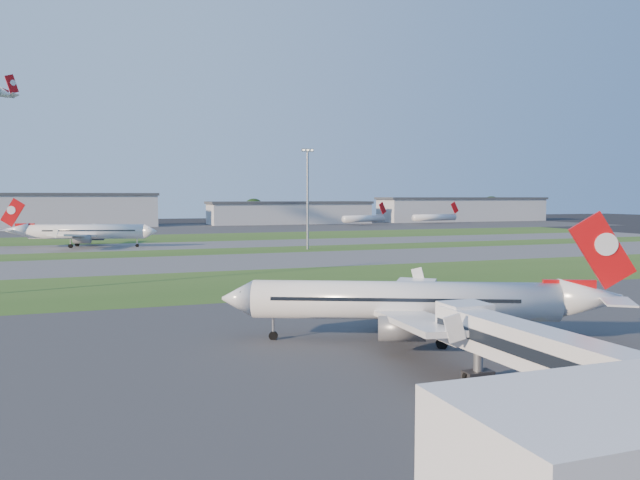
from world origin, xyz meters
name	(u,v)px	position (x,y,z in m)	size (l,w,h in m)	color
ground	(542,355)	(0.00, 0.00, 0.00)	(700.00, 700.00, 0.00)	black
apron_near	(542,355)	(0.00, 0.00, 0.01)	(300.00, 70.00, 0.01)	#333335
grass_strip_a	(330,279)	(0.00, 52.00, 0.01)	(300.00, 34.00, 0.01)	#2C501A
taxiway_a	(276,260)	(0.00, 85.00, 0.01)	(300.00, 32.00, 0.01)	#515154
grass_strip_b	(249,251)	(0.00, 110.00, 0.01)	(300.00, 18.00, 0.01)	#2C501A
taxiway_b	(231,244)	(0.00, 132.00, 0.01)	(300.00, 26.00, 0.01)	#515154
grass_strip_c	(211,237)	(0.00, 165.00, 0.01)	(300.00, 40.00, 0.01)	#2C501A
apron_far	(187,229)	(0.00, 225.00, 0.01)	(400.00, 80.00, 0.01)	#333335
yellow_line	(588,350)	(5.00, 0.00, 0.00)	(0.25, 60.00, 0.02)	gold
jet_bridge	(582,364)	(-9.81, -15.24, 4.01)	(4.20, 26.90, 6.20)	silver
airliner_parked	(407,302)	(-8.86, 8.07, 3.85)	(32.90, 27.99, 10.95)	silver
airliner_taxiing	(86,232)	(-38.80, 134.62, 4.13)	(36.75, 30.91, 11.77)	silver
mini_jet_near	(364,218)	(82.98, 226.44, 3.28)	(27.15, 12.73, 9.48)	silver
mini_jet_far	(435,217)	(122.67, 229.33, 3.28)	(28.48, 7.45, 9.48)	silver
light_mast_centre	(308,192)	(15.00, 108.00, 14.81)	(3.20, 0.70, 25.80)	gray
hangar_west	(75,210)	(-45.00, 255.00, 7.64)	(71.40, 23.00, 15.20)	#A8AAB0
hangar_east	(290,213)	(55.00, 255.00, 5.64)	(81.60, 23.00, 11.20)	#A8AAB0
hangar_far_east	(463,209)	(155.00, 255.00, 6.64)	(96.90, 23.00, 13.20)	#A8AAB0
tree_mid_west	(132,213)	(-20.00, 266.00, 5.84)	(9.90, 9.90, 10.80)	black
tree_mid_east	(254,210)	(40.00, 269.00, 6.81)	(11.55, 11.55, 12.60)	black
tree_east	(388,210)	(115.00, 267.00, 6.16)	(10.45, 10.45, 11.40)	black
tree_far_east	(491,207)	(185.00, 271.00, 7.46)	(12.65, 12.65, 13.80)	black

